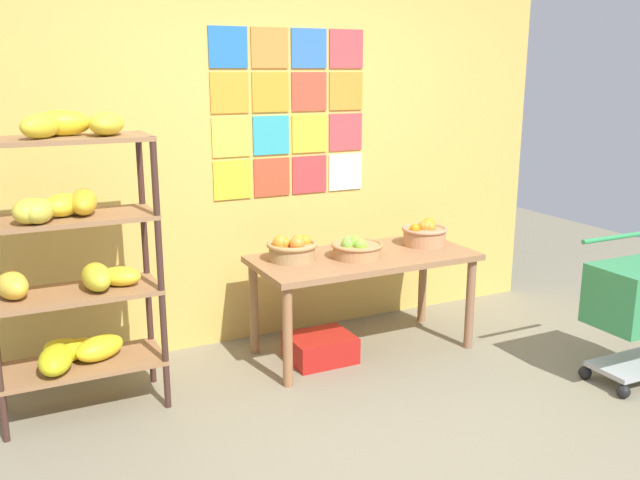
# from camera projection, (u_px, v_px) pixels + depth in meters

# --- Properties ---
(ground) EXTENTS (9.65, 9.65, 0.00)m
(ground) POSITION_uv_depth(u_px,v_px,m) (413.00, 457.00, 3.38)
(ground) COLOR #7B735C
(back_wall_with_art) EXTENTS (4.43, 0.07, 2.71)m
(back_wall_with_art) POSITION_uv_depth(u_px,v_px,m) (268.00, 144.00, 4.66)
(back_wall_with_art) COLOR gold
(back_wall_with_art) RESTS_ON ground
(banana_shelf_unit) EXTENTS (0.87, 0.49, 1.65)m
(banana_shelf_unit) POSITION_uv_depth(u_px,v_px,m) (71.00, 251.00, 3.63)
(banana_shelf_unit) COLOR #3D251E
(banana_shelf_unit) RESTS_ON ground
(display_table) EXTENTS (1.46, 0.68, 0.67)m
(display_table) POSITION_uv_depth(u_px,v_px,m) (364.00, 267.00, 4.53)
(display_table) COLOR #926642
(display_table) RESTS_ON ground
(fruit_basket_left) EXTENTS (0.32, 0.32, 0.18)m
(fruit_basket_left) POSITION_uv_depth(u_px,v_px,m) (425.00, 233.00, 4.76)
(fruit_basket_left) COLOR tan
(fruit_basket_left) RESTS_ON display_table
(fruit_basket_right) EXTENTS (0.34, 0.34, 0.14)m
(fruit_basket_right) POSITION_uv_depth(u_px,v_px,m) (356.00, 248.00, 4.44)
(fruit_basket_right) COLOR #B57E4E
(fruit_basket_right) RESTS_ON display_table
(fruit_basket_centre) EXTENTS (0.33, 0.33, 0.17)m
(fruit_basket_centre) POSITION_uv_depth(u_px,v_px,m) (292.00, 248.00, 4.37)
(fruit_basket_centre) COLOR #A58051
(fruit_basket_centre) RESTS_ON display_table
(produce_crate_under_table) EXTENTS (0.41, 0.34, 0.17)m
(produce_crate_under_table) POSITION_uv_depth(u_px,v_px,m) (320.00, 348.00, 4.48)
(produce_crate_under_table) COLOR #AE1B16
(produce_crate_under_table) RESTS_ON ground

